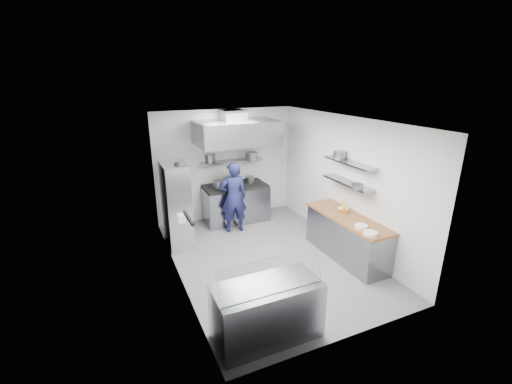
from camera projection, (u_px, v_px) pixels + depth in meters
name	position (u px, v px, depth m)	size (l,w,h in m)	color
floor	(268.00, 258.00, 7.04)	(5.00, 5.00, 0.00)	slate
ceiling	(270.00, 120.00, 6.14)	(5.00, 5.00, 0.00)	silver
wall_back	(226.00, 165.00, 8.75)	(3.60, 0.02, 2.80)	white
wall_front	(354.00, 251.00, 4.43)	(3.60, 0.02, 2.80)	white
wall_left	(175.00, 208.00, 5.90)	(5.00, 0.02, 2.80)	white
wall_right	(344.00, 182.00, 7.29)	(5.00, 0.02, 2.80)	white
gas_range	(236.00, 204.00, 8.75)	(1.60, 0.80, 0.90)	gray
cooktop	(235.00, 186.00, 8.60)	(1.57, 0.78, 0.06)	black
stock_pot_left	(219.00, 184.00, 8.32)	(0.27, 0.27, 0.20)	slate
stock_pot_mid	(233.00, 180.00, 8.58)	(0.33, 0.33, 0.24)	slate
stock_pot_right	(250.00, 180.00, 8.76)	(0.24, 0.24, 0.16)	slate
over_range_shelf	(231.00, 161.00, 8.62)	(1.60, 0.30, 0.04)	gray
shelf_pot_a	(209.00, 157.00, 8.56)	(0.27, 0.27, 0.18)	slate
shelf_pot_b	(252.00, 156.00, 8.56)	(0.29, 0.29, 0.22)	slate
extractor_hood	(237.00, 133.00, 8.01)	(1.90, 1.15, 0.55)	gray
hood_duct	(233.00, 115.00, 8.08)	(0.55, 0.55, 0.24)	slate
red_firebox	(177.00, 170.00, 8.21)	(0.22, 0.10, 0.26)	#B40E21
chef	(234.00, 197.00, 8.02)	(0.62, 0.41, 1.71)	#171946
wire_rack	(176.00, 205.00, 7.34)	(0.50, 0.90, 1.85)	silver
rack_bin_a	(181.00, 218.00, 6.98)	(0.14, 0.18, 0.16)	white
rack_bin_b	(175.00, 189.00, 7.20)	(0.14, 0.18, 0.16)	yellow
rack_jar	(177.00, 167.00, 6.95)	(0.12, 0.12, 0.18)	black
knife_strip	(188.00, 218.00, 5.08)	(0.04, 0.55, 0.05)	black
prep_counter_base	(346.00, 238.00, 6.96)	(0.62, 2.00, 0.84)	gray
prep_counter_top	(348.00, 218.00, 6.82)	(0.65, 2.04, 0.06)	brown
plate_stack_a	(370.00, 234.00, 6.00)	(0.24, 0.24, 0.06)	white
plate_stack_b	(361.00, 227.00, 6.28)	(0.24, 0.24, 0.06)	white
copper_pan	(345.00, 211.00, 7.00)	(0.17, 0.17, 0.06)	orange
squeeze_bottle	(343.00, 205.00, 7.16)	(0.06, 0.06, 0.18)	yellow
mixing_bowl	(343.00, 209.00, 7.11)	(0.20, 0.20, 0.05)	white
wall_shelf_lower	(348.00, 183.00, 6.94)	(0.30, 1.30, 0.04)	gray
wall_shelf_upper	(350.00, 163.00, 6.80)	(0.30, 1.30, 0.04)	gray
shelf_pot_c	(357.00, 186.00, 6.48)	(0.23, 0.23, 0.10)	slate
shelf_pot_d	(340.00, 154.00, 7.11)	(0.27, 0.27, 0.14)	slate
display_case	(267.00, 311.00, 4.79)	(1.50, 0.70, 0.85)	gray
display_glass	(271.00, 276.00, 4.48)	(1.47, 0.02, 0.45)	silver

